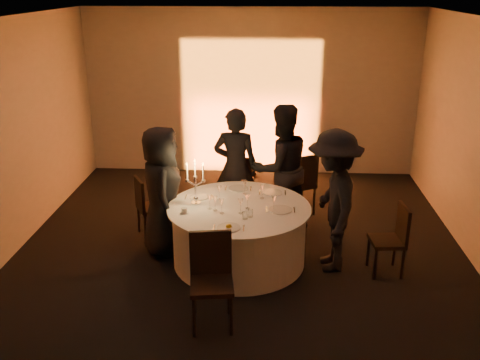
# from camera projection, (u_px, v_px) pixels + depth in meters

# --- Properties ---
(floor) EXTENTS (7.00, 7.00, 0.00)m
(floor) POSITION_uv_depth(u_px,v_px,m) (239.00, 261.00, 6.94)
(floor) COLOR black
(floor) RESTS_ON ground
(ceiling) EXTENTS (7.00, 7.00, 0.00)m
(ceiling) POSITION_uv_depth(u_px,v_px,m) (239.00, 21.00, 5.89)
(ceiling) COLOR silver
(ceiling) RESTS_ON wall_back
(wall_back) EXTENTS (7.00, 0.00, 7.00)m
(wall_back) POSITION_uv_depth(u_px,v_px,m) (251.00, 93.00, 9.68)
(wall_back) COLOR #AAA59E
(wall_back) RESTS_ON floor
(wall_front) EXTENTS (7.00, 0.00, 7.00)m
(wall_front) POSITION_uv_depth(u_px,v_px,m) (203.00, 328.00, 3.14)
(wall_front) COLOR #AAA59E
(wall_front) RESTS_ON floor
(uplighter_fixture) EXTENTS (0.25, 0.12, 0.10)m
(uplighter_fixture) POSITION_uv_depth(u_px,v_px,m) (250.00, 174.00, 9.91)
(uplighter_fixture) COLOR black
(uplighter_fixture) RESTS_ON floor
(banquet_table) EXTENTS (1.80, 1.80, 0.77)m
(banquet_table) POSITION_uv_depth(u_px,v_px,m) (239.00, 234.00, 6.80)
(banquet_table) COLOR black
(banquet_table) RESTS_ON floor
(chair_left) EXTENTS (0.52, 0.52, 0.88)m
(chair_left) POSITION_uv_depth(u_px,v_px,m) (147.00, 204.00, 7.47)
(chair_left) COLOR black
(chair_left) RESTS_ON floor
(chair_back_left) EXTENTS (0.41, 0.41, 0.89)m
(chair_back_left) POSITION_uv_depth(u_px,v_px,m) (240.00, 179.00, 8.36)
(chair_back_left) COLOR black
(chair_back_left) RESTS_ON floor
(chair_back_right) EXTENTS (0.58, 0.58, 0.99)m
(chair_back_right) POSITION_uv_depth(u_px,v_px,m) (301.00, 181.00, 8.13)
(chair_back_right) COLOR black
(chair_back_right) RESTS_ON floor
(chair_right) EXTENTS (0.43, 0.42, 0.89)m
(chair_right) POSITION_uv_depth(u_px,v_px,m) (393.00, 236.00, 6.51)
(chair_right) COLOR black
(chair_right) RESTS_ON floor
(chair_front) EXTENTS (0.50, 0.50, 1.00)m
(chair_front) POSITION_uv_depth(u_px,v_px,m) (211.00, 274.00, 5.54)
(chair_front) COLOR black
(chair_front) RESTS_ON floor
(guest_left) EXTENTS (0.72, 0.94, 1.72)m
(guest_left) POSITION_uv_depth(u_px,v_px,m) (162.00, 191.00, 6.90)
(guest_left) COLOR black
(guest_left) RESTS_ON floor
(guest_back_left) EXTENTS (0.68, 0.49, 1.76)m
(guest_back_left) POSITION_uv_depth(u_px,v_px,m) (236.00, 168.00, 7.71)
(guest_back_left) COLOR black
(guest_back_left) RESTS_ON floor
(guest_back_right) EXTENTS (1.11, 1.03, 1.84)m
(guest_back_right) POSITION_uv_depth(u_px,v_px,m) (281.00, 168.00, 7.57)
(guest_back_right) COLOR black
(guest_back_right) RESTS_ON floor
(guest_right) EXTENTS (0.72, 1.19, 1.79)m
(guest_right) POSITION_uv_depth(u_px,v_px,m) (333.00, 201.00, 6.50)
(guest_right) COLOR black
(guest_right) RESTS_ON floor
(plate_left) EXTENTS (0.36, 0.25, 0.01)m
(plate_left) POSITION_uv_depth(u_px,v_px,m) (199.00, 197.00, 6.94)
(plate_left) COLOR silver
(plate_left) RESTS_ON banquet_table
(plate_back_left) EXTENTS (0.36, 0.27, 0.01)m
(plate_back_left) POSITION_uv_depth(u_px,v_px,m) (238.00, 188.00, 7.23)
(plate_back_left) COLOR silver
(plate_back_left) RESTS_ON banquet_table
(plate_back_right) EXTENTS (0.35, 0.26, 0.01)m
(plate_back_right) POSITION_uv_depth(u_px,v_px,m) (272.00, 192.00, 7.09)
(plate_back_right) COLOR silver
(plate_back_right) RESTS_ON banquet_table
(plate_right) EXTENTS (0.36, 0.29, 0.01)m
(plate_right) POSITION_uv_depth(u_px,v_px,m) (280.00, 210.00, 6.56)
(plate_right) COLOR silver
(plate_right) RESTS_ON banquet_table
(plate_front) EXTENTS (0.36, 0.27, 0.08)m
(plate_front) POSITION_uv_depth(u_px,v_px,m) (229.00, 227.00, 6.08)
(plate_front) COLOR silver
(plate_front) RESTS_ON banquet_table
(coffee_cup) EXTENTS (0.11, 0.11, 0.07)m
(coffee_cup) POSITION_uv_depth(u_px,v_px,m) (184.00, 211.00, 6.48)
(coffee_cup) COLOR silver
(coffee_cup) RESTS_ON banquet_table
(candelabra) EXTENTS (0.25, 0.12, 0.60)m
(candelabra) POSITION_uv_depth(u_px,v_px,m) (196.00, 188.00, 6.69)
(candelabra) COLOR silver
(candelabra) RESTS_ON banquet_table
(wine_glass_a) EXTENTS (0.07, 0.07, 0.19)m
(wine_glass_a) POSITION_uv_depth(u_px,v_px,m) (247.00, 198.00, 6.56)
(wine_glass_a) COLOR silver
(wine_glass_a) RESTS_ON banquet_table
(wine_glass_b) EXTENTS (0.07, 0.07, 0.19)m
(wine_glass_b) POSITION_uv_depth(u_px,v_px,m) (245.00, 184.00, 7.02)
(wine_glass_b) COLOR silver
(wine_glass_b) RESTS_ON banquet_table
(wine_glass_c) EXTENTS (0.07, 0.07, 0.19)m
(wine_glass_c) POSITION_uv_depth(u_px,v_px,m) (210.00, 199.00, 6.55)
(wine_glass_c) COLOR silver
(wine_glass_c) RESTS_ON banquet_table
(wine_glass_d) EXTENTS (0.07, 0.07, 0.19)m
(wine_glass_d) POSITION_uv_depth(u_px,v_px,m) (215.00, 200.00, 6.50)
(wine_glass_d) COLOR silver
(wine_glass_d) RESTS_ON banquet_table
(wine_glass_e) EXTENTS (0.07, 0.07, 0.19)m
(wine_glass_e) POSITION_uv_depth(u_px,v_px,m) (274.00, 200.00, 6.52)
(wine_glass_e) COLOR silver
(wine_glass_e) RESTS_ON banquet_table
(wine_glass_f) EXTENTS (0.07, 0.07, 0.19)m
(wine_glass_f) POSITION_uv_depth(u_px,v_px,m) (219.00, 190.00, 6.83)
(wine_glass_f) COLOR silver
(wine_glass_f) RESTS_ON banquet_table
(wine_glass_g) EXTENTS (0.07, 0.07, 0.19)m
(wine_glass_g) POSITION_uv_depth(u_px,v_px,m) (222.00, 203.00, 6.42)
(wine_glass_g) COLOR silver
(wine_glass_g) RESTS_ON banquet_table
(wine_glass_h) EXTENTS (0.07, 0.07, 0.19)m
(wine_glass_h) POSITION_uv_depth(u_px,v_px,m) (241.00, 203.00, 6.43)
(wine_glass_h) COLOR silver
(wine_glass_h) RESTS_ON banquet_table
(wine_glass_i) EXTENTS (0.07, 0.07, 0.19)m
(wine_glass_i) POSITION_uv_depth(u_px,v_px,m) (262.00, 189.00, 6.87)
(wine_glass_i) COLOR silver
(wine_glass_i) RESTS_ON banquet_table
(tumbler_a) EXTENTS (0.07, 0.07, 0.09)m
(tumbler_a) POSITION_uv_depth(u_px,v_px,m) (250.00, 213.00, 6.37)
(tumbler_a) COLOR silver
(tumbler_a) RESTS_ON banquet_table
(tumbler_b) EXTENTS (0.07, 0.07, 0.09)m
(tumbler_b) POSITION_uv_depth(u_px,v_px,m) (245.00, 215.00, 6.31)
(tumbler_b) COLOR silver
(tumbler_b) RESTS_ON banquet_table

